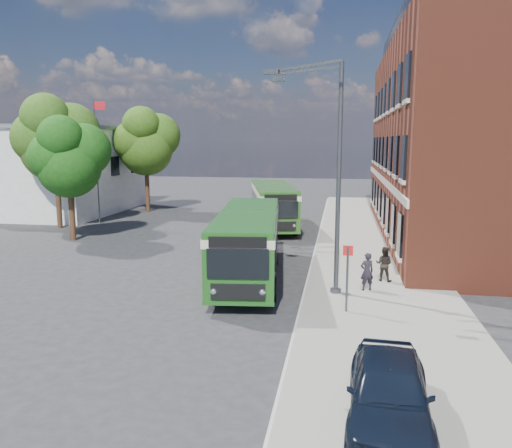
% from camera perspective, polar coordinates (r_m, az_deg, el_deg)
% --- Properties ---
extents(ground, '(120.00, 120.00, 0.00)m').
position_cam_1_polar(ground, '(22.90, -4.05, -6.01)').
color(ground, '#29292C').
rests_on(ground, ground).
extents(pavement, '(6.00, 48.00, 0.15)m').
position_cam_1_polar(pavement, '(30.08, 12.76, -2.31)').
color(pavement, gray).
rests_on(pavement, ground).
extents(kerb_line, '(0.12, 48.00, 0.01)m').
position_cam_1_polar(kerb_line, '(30.08, 6.94, -2.28)').
color(kerb_line, beige).
rests_on(kerb_line, ground).
extents(brick_office, '(12.10, 26.00, 14.20)m').
position_cam_1_polar(brick_office, '(34.54, 24.70, 10.08)').
color(brick_office, maroon).
rests_on(brick_office, ground).
extents(white_building, '(9.40, 13.40, 7.30)m').
position_cam_1_polar(white_building, '(45.86, -20.95, 5.83)').
color(white_building, silver).
rests_on(white_building, ground).
extents(flagpole, '(0.95, 0.10, 9.00)m').
position_cam_1_polar(flagpole, '(38.74, -17.71, 7.34)').
color(flagpole, '#3D4042').
rests_on(flagpole, ground).
extents(street_lamp, '(2.96, 2.38, 9.00)m').
position_cam_1_polar(street_lamp, '(19.47, 8.37, 5.49)').
color(street_lamp, '#3D4042').
rests_on(street_lamp, ground).
extents(bus_stop_sign, '(0.35, 0.08, 2.52)m').
position_cam_1_polar(bus_stop_sign, '(17.83, 10.39, -5.65)').
color(bus_stop_sign, '#3D4042').
rests_on(bus_stop_sign, ground).
extents(bus_front, '(3.75, 10.83, 3.02)m').
position_cam_1_polar(bus_front, '(22.31, -0.88, -1.57)').
color(bus_front, '#1D5219').
rests_on(bus_front, ground).
extents(bus_rear, '(4.70, 10.17, 3.02)m').
position_cam_1_polar(bus_rear, '(35.24, 1.99, 2.53)').
color(bus_rear, '#295A1E').
rests_on(bus_rear, ground).
extents(parked_car, '(1.99, 4.41, 1.47)m').
position_cam_1_polar(parked_car, '(11.49, 14.96, -17.99)').
color(parked_car, black).
rests_on(parked_car, pavement).
extents(pedestrian_a, '(0.66, 0.55, 1.54)m').
position_cam_1_polar(pedestrian_a, '(20.62, 12.56, -5.33)').
color(pedestrian_a, black).
rests_on(pedestrian_a, pavement).
extents(pedestrian_b, '(0.87, 0.76, 1.50)m').
position_cam_1_polar(pedestrian_b, '(22.13, 14.42, -4.44)').
color(pedestrian_b, black).
rests_on(pedestrian_b, pavement).
extents(tree_left, '(4.51, 4.29, 7.61)m').
position_cam_1_polar(tree_left, '(32.40, -20.60, 7.23)').
color(tree_left, '#362313').
rests_on(tree_left, ground).
extents(tree_mid, '(5.48, 5.21, 9.25)m').
position_cam_1_polar(tree_mid, '(37.46, -22.01, 9.09)').
color(tree_mid, '#362313').
rests_on(tree_mid, ground).
extents(tree_right, '(5.30, 5.04, 8.94)m').
position_cam_1_polar(tree_right, '(43.99, -12.44, 9.25)').
color(tree_right, '#362313').
rests_on(tree_right, ground).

